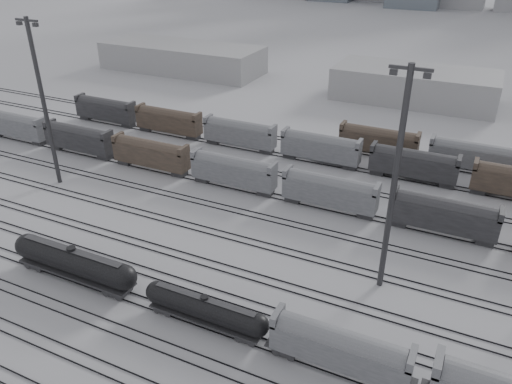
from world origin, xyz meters
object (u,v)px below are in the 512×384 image
at_px(light_mast_c, 395,180).
at_px(hopper_car_a, 340,347).
at_px(tank_car_b, 205,309).
at_px(tank_car_a, 74,262).

bearing_deg(light_mast_c, hopper_car_a, -92.45).
relative_size(hopper_car_a, light_mast_c, 0.51).
xyz_separation_m(tank_car_b, light_mast_c, (16.02, 15.45, 12.45)).
height_order(hopper_car_a, light_mast_c, light_mast_c).
relative_size(tank_car_a, hopper_car_a, 1.33).
bearing_deg(hopper_car_a, tank_car_b, 180.00).
xyz_separation_m(hopper_car_a, light_mast_c, (0.66, 15.45, 11.55)).
height_order(tank_car_b, hopper_car_a, hopper_car_a).
bearing_deg(hopper_car_a, light_mast_c, 87.55).
bearing_deg(light_mast_c, tank_car_a, -156.13).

